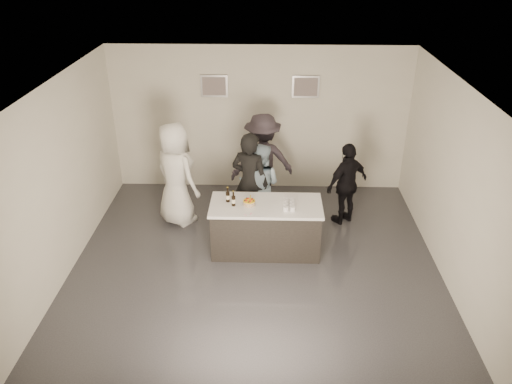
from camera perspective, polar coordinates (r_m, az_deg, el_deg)
floor at (r=8.28m, az=-0.11°, el=-8.69°), size 6.00×6.00×0.00m
ceiling at (r=6.94m, az=-0.13°, el=11.69°), size 6.00×6.00×0.00m
wall_back at (r=10.25m, az=0.43°, el=8.26°), size 6.00×0.04×3.00m
wall_front at (r=5.01m, az=-1.26°, el=-15.23°), size 6.00×0.04×3.00m
wall_left at (r=8.15m, az=-21.71°, el=0.84°), size 0.04×6.00×3.00m
wall_right at (r=7.99m, az=21.94°, el=0.25°), size 0.04×6.00×3.00m
picture_left at (r=10.07m, az=-4.80°, el=11.98°), size 0.54×0.04×0.44m
picture_right at (r=10.03m, az=5.70°, el=11.88°), size 0.54×0.04×0.44m
bar_counter at (r=8.48m, az=1.12°, el=-4.06°), size 1.86×0.86×0.90m
cake at (r=8.21m, az=-0.79°, el=-1.25°), size 0.20×0.20×0.07m
beer_bottle_a at (r=8.28m, az=-3.25°, el=-0.30°), size 0.07×0.07×0.26m
beer_bottle_b at (r=8.16m, az=-2.59°, el=-0.75°), size 0.07×0.07×0.26m
tumbler_cluster at (r=8.19m, az=3.80°, el=-1.39°), size 0.19×0.40×0.08m
candles at (r=7.96m, az=-1.10°, el=-2.53°), size 0.24×0.08×0.01m
person_main_black at (r=8.87m, az=-0.70°, el=1.10°), size 0.80×0.67×1.88m
person_main_blue at (r=9.05m, az=0.40°, el=0.73°), size 0.91×0.78×1.62m
person_guest_left at (r=9.20m, az=-9.14°, el=2.00°), size 1.13×1.09×1.96m
person_guest_right at (r=9.31m, az=10.36°, el=0.93°), size 0.98×0.85×1.58m
person_guest_back at (r=9.66m, az=0.75°, el=3.51°), size 1.37×1.00×1.91m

